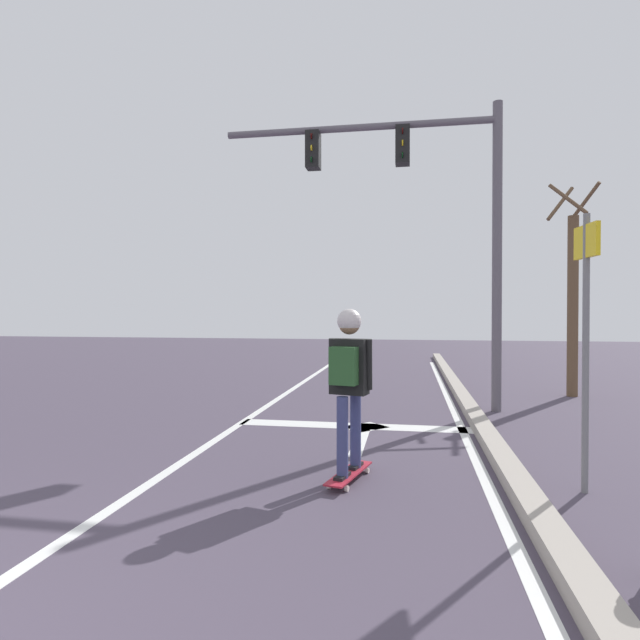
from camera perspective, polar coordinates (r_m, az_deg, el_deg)
The scene contains 11 objects.
lane_line_center at distance 7.83m, azimuth -8.80°, elevation -11.25°, with size 0.12×20.00×0.01m, color silver.
lane_line_curbside at distance 7.48m, azimuth 15.57°, elevation -11.85°, with size 0.12×20.00×0.01m, color silver.
stop_bar at distance 7.62m, azimuth 3.78°, elevation -11.58°, with size 3.33×0.40×0.01m, color silver.
lane_arrow_stem at distance 6.73m, azimuth 4.41°, elevation -13.25°, with size 0.16×1.40×0.01m, color silver.
lane_arrow_head at distance 7.56m, azimuth 5.03°, elevation -11.68°, with size 0.56×0.44×0.01m, color silver.
curb_strip at distance 7.49m, azimuth 17.51°, elevation -11.31°, with size 0.24×24.00×0.14m, color #A0978B.
skateboard at distance 5.25m, azimuth 3.24°, elevation -16.58°, with size 0.39×0.88×0.08m.
skater at distance 5.02m, azimuth 3.18°, elevation -5.54°, with size 0.43×0.60×1.59m.
traffic_signal_mast at distance 9.13m, azimuth 10.98°, elevation 13.68°, with size 4.71×0.34×5.11m.
street_sign_post at distance 5.26m, azimuth 27.30°, elevation 0.74°, with size 0.09×0.44×2.54m.
roadside_tree at distance 11.22m, azimuth 26.11°, elevation 2.32°, with size 0.98×0.97×4.19m.
Camera 1 is at (2.70, -1.26, 1.64)m, focal length 28.99 mm.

